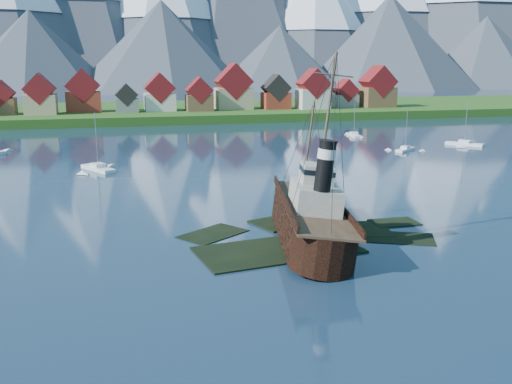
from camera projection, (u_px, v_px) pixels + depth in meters
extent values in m
plane|color=#172C42|center=(298.00, 243.00, 66.42)|extent=(1400.00, 1400.00, 0.00)
cube|color=black|center=(278.00, 253.00, 63.87)|extent=(19.08, 11.42, 1.00)
cube|color=black|center=(333.00, 233.00, 71.74)|extent=(15.15, 9.76, 1.00)
cube|color=black|center=(291.00, 224.00, 75.47)|extent=(11.45, 9.06, 1.00)
cube|color=black|center=(395.00, 241.00, 68.49)|extent=(10.27, 8.34, 1.00)
cube|color=black|center=(213.00, 237.00, 69.98)|extent=(9.42, 8.68, 1.00)
cube|color=black|center=(394.00, 225.00, 74.87)|extent=(6.00, 4.00, 1.00)
cube|color=#224C15|center=(162.00, 115.00, 226.89)|extent=(600.00, 80.00, 3.20)
cube|color=#3F3D38|center=(172.00, 125.00, 191.02)|extent=(600.00, 2.50, 2.00)
cube|color=brown|center=(2.00, 106.00, 195.93)|extent=(9.00, 8.00, 5.50)
cube|color=maroon|center=(1.00, 93.00, 194.96)|extent=(9.16, 8.16, 9.16)
cube|color=tan|center=(41.00, 104.00, 196.12)|extent=(10.50, 9.00, 6.80)
cube|color=maroon|center=(40.00, 89.00, 194.94)|extent=(10.69, 9.18, 10.69)
cube|color=maroon|center=(84.00, 102.00, 205.15)|extent=(12.00, 8.50, 7.20)
cube|color=maroon|center=(83.00, 86.00, 203.86)|extent=(12.22, 8.67, 12.22)
cube|color=slate|center=(127.00, 105.00, 204.35)|extent=(8.00, 7.00, 4.80)
cube|color=black|center=(126.00, 95.00, 203.49)|extent=(8.15, 7.14, 8.15)
cube|color=beige|center=(160.00, 102.00, 209.92)|extent=(11.00, 9.50, 6.40)
cube|color=maroon|center=(159.00, 88.00, 208.77)|extent=(11.20, 9.69, 11.20)
cube|color=brown|center=(199.00, 103.00, 209.62)|extent=(9.50, 8.00, 5.80)
cube|color=maroon|center=(199.00, 90.00, 208.59)|extent=(9.67, 8.16, 9.67)
cube|color=tan|center=(233.00, 98.00, 217.50)|extent=(13.50, 10.00, 8.00)
cube|color=maroon|center=(233.00, 81.00, 216.07)|extent=(13.75, 10.20, 13.75)
cube|color=maroon|center=(276.00, 101.00, 218.77)|extent=(10.00, 8.50, 6.20)
cube|color=black|center=(276.00, 88.00, 217.68)|extent=(10.18, 8.67, 10.18)
cube|color=beige|center=(313.00, 99.00, 219.20)|extent=(11.50, 9.00, 7.50)
cube|color=maroon|center=(313.00, 84.00, 217.90)|extent=(11.71, 9.18, 11.71)
cube|color=slate|center=(345.00, 101.00, 226.91)|extent=(9.00, 7.50, 5.00)
cube|color=maroon|center=(345.00, 90.00, 225.99)|extent=(9.16, 7.65, 9.16)
cube|color=brown|center=(377.00, 97.00, 227.87)|extent=(12.50, 10.00, 7.80)
cube|color=maroon|center=(378.00, 81.00, 226.50)|extent=(12.73, 10.20, 12.73)
cone|color=#2D333D|center=(161.00, 4.00, 501.67)|extent=(170.00, 170.00, 145.00)
cone|color=#2D333D|center=(315.00, 18.00, 528.54)|extent=(150.00, 150.00, 125.00)
cone|color=#2D333D|center=(499.00, 11.00, 623.67)|extent=(180.00, 180.00, 155.00)
cone|color=#2D333D|center=(32.00, 53.00, 396.40)|extent=(120.00, 120.00, 58.00)
cone|color=#2D333D|center=(162.00, 47.00, 412.70)|extent=(136.00, 136.00, 66.00)
cone|color=#2D333D|center=(280.00, 59.00, 440.17)|extent=(110.00, 110.00, 50.00)
cone|color=#2D333D|center=(388.00, 43.00, 456.46)|extent=(150.00, 150.00, 75.00)
cone|color=#2D333D|center=(484.00, 53.00, 480.99)|extent=(124.00, 124.00, 60.00)
cube|color=black|center=(307.00, 224.00, 66.64)|extent=(6.74, 19.41, 4.04)
cone|color=black|center=(277.00, 199.00, 78.52)|extent=(6.74, 6.74, 6.74)
cylinder|color=black|center=(339.00, 249.00, 57.48)|extent=(6.74, 6.74, 4.04)
cube|color=#4C3826|center=(308.00, 206.00, 66.17)|extent=(6.60, 25.61, 0.24)
cube|color=black|center=(281.00, 204.00, 65.28)|extent=(0.19, 24.80, 0.87)
cube|color=black|center=(334.00, 201.00, 66.86)|extent=(0.19, 24.80, 0.87)
cube|color=#ADA89E|center=(312.00, 197.00, 64.48)|extent=(5.01, 8.18, 2.89)
cube|color=#ADA89E|center=(310.00, 173.00, 64.83)|extent=(3.47, 3.85, 2.12)
cylinder|color=black|center=(323.00, 166.00, 60.56)|extent=(1.83, 1.83, 5.39)
cylinder|color=silver|center=(324.00, 153.00, 60.26)|extent=(1.93, 1.93, 1.06)
cylinder|color=#473828|center=(288.00, 147.00, 72.13)|extent=(0.27, 0.27, 11.55)
cylinder|color=#473828|center=(317.00, 110.00, 61.38)|extent=(0.31, 0.31, 12.51)
cube|color=white|center=(98.00, 170.00, 110.94)|extent=(6.77, 9.53, 1.21)
cube|color=white|center=(98.00, 165.00, 110.73)|extent=(3.15, 3.37, 0.71)
cylinder|color=gray|center=(96.00, 140.00, 109.64)|extent=(0.14, 0.14, 10.49)
cube|color=white|center=(405.00, 151.00, 135.32)|extent=(6.89, 5.85, 1.03)
cube|color=white|center=(405.00, 147.00, 135.14)|extent=(2.59, 2.51, 0.60)
cylinder|color=gray|center=(406.00, 130.00, 134.21)|extent=(0.12, 0.12, 8.90)
cube|color=white|center=(354.00, 136.00, 161.90)|extent=(2.99, 8.74, 1.03)
cube|color=white|center=(354.00, 133.00, 161.72)|extent=(2.12, 2.58, 0.60)
cylinder|color=gray|center=(354.00, 118.00, 160.80)|extent=(0.12, 0.12, 8.91)
cube|color=white|center=(464.00, 145.00, 144.12)|extent=(7.75, 8.48, 1.17)
cube|color=white|center=(465.00, 141.00, 143.91)|extent=(3.22, 3.28, 0.68)
cylinder|color=gray|center=(466.00, 123.00, 142.85)|extent=(0.14, 0.14, 10.17)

